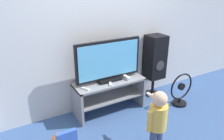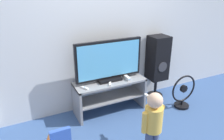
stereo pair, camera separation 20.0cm
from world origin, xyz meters
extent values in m
plane|color=#38568C|center=(0.00, 0.00, 0.00)|extent=(16.00, 16.00, 0.00)
cube|color=silver|center=(0.00, 0.50, 1.30)|extent=(10.00, 0.06, 2.60)
cube|color=gray|center=(0.00, 0.21, 0.52)|extent=(1.13, 0.42, 0.03)
cube|color=gray|center=(0.00, 0.21, 0.24)|extent=(1.09, 0.38, 0.02)
cube|color=gray|center=(-0.55, 0.21, 0.27)|extent=(0.04, 0.42, 0.53)
cube|color=gray|center=(0.55, 0.21, 0.27)|extent=(0.04, 0.42, 0.53)
cube|color=black|center=(0.00, 0.23, 0.55)|extent=(0.38, 0.20, 0.04)
cube|color=black|center=(0.00, 0.23, 0.88)|extent=(1.07, 0.05, 0.60)
cube|color=#59B2EA|center=(0.00, 0.20, 0.88)|extent=(1.00, 0.01, 0.53)
cube|color=white|center=(0.27, 0.16, 0.56)|extent=(0.05, 0.20, 0.05)
cube|color=#3F8CE5|center=(0.27, 0.06, 0.56)|extent=(0.03, 0.00, 0.01)
cube|color=white|center=(-0.44, 0.12, 0.54)|extent=(0.09, 0.13, 0.02)
cylinder|color=#337FD8|center=(-0.44, 0.12, 0.56)|extent=(0.01, 0.01, 0.00)
cube|color=white|center=(-0.05, 0.09, 0.54)|extent=(0.09, 0.13, 0.02)
cylinder|color=#337FD8|center=(-0.05, 0.09, 0.56)|extent=(0.01, 0.01, 0.00)
cylinder|color=#3F4C72|center=(0.09, -0.89, 0.17)|extent=(0.09, 0.09, 0.34)
cylinder|color=#E5B74C|center=(0.04, -0.89, 0.50)|extent=(0.21, 0.21, 0.31)
sphere|color=beige|center=(0.04, -0.89, 0.74)|extent=(0.18, 0.18, 0.18)
cylinder|color=#E5B74C|center=(-0.08, -0.89, 0.48)|extent=(0.07, 0.07, 0.26)
cylinder|color=#E5B74C|center=(0.17, -0.76, 0.61)|extent=(0.07, 0.26, 0.07)
sphere|color=beige|center=(0.17, -0.63, 0.61)|extent=(0.08, 0.08, 0.08)
cube|color=white|center=(0.17, -0.59, 0.61)|extent=(0.03, 0.13, 0.02)
cylinder|color=black|center=(0.97, 0.30, 0.01)|extent=(0.29, 0.29, 0.02)
cylinder|color=black|center=(0.97, 0.30, 0.18)|extent=(0.05, 0.05, 0.35)
cube|color=black|center=(0.97, 0.30, 0.74)|extent=(0.32, 0.30, 0.77)
cylinder|color=#38383D|center=(0.97, 0.15, 0.62)|extent=(0.18, 0.01, 0.18)
cylinder|color=black|center=(1.14, -0.22, 0.02)|extent=(0.24, 0.24, 0.04)
cylinder|color=black|center=(1.14, -0.22, 0.08)|extent=(0.04, 0.04, 0.08)
torus|color=black|center=(1.14, -0.22, 0.34)|extent=(0.47, 0.03, 0.47)
cylinder|color=black|center=(1.14, -0.22, 0.34)|extent=(0.12, 0.05, 0.12)
cube|color=blue|center=(-0.98, -0.63, 0.41)|extent=(0.22, 0.05, 0.20)
camera|label=1|loc=(-1.49, -2.50, 1.97)|focal=35.00mm
camera|label=2|loc=(-1.31, -2.59, 1.97)|focal=35.00mm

